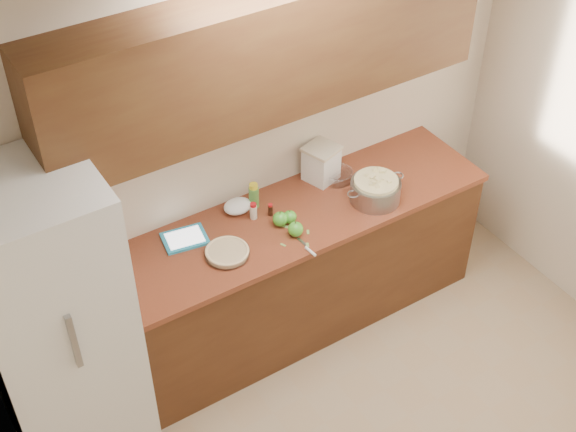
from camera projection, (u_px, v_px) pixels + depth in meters
room_shell at (461, 336)px, 3.58m from camera, size 3.60×3.60×3.60m
counter_run at (285, 273)px, 5.07m from camera, size 2.64×0.68×0.92m
upper_cabinets at (269, 53)px, 4.20m from camera, size 2.60×0.34×0.70m
fridge at (55, 321)px, 4.18m from camera, size 0.70×0.70×1.80m
pie at (227, 252)px, 4.51m from camera, size 0.26×0.26×0.04m
colander at (375, 190)px, 4.86m from camera, size 0.41×0.31×0.15m
flour_canister at (321, 163)px, 4.99m from camera, size 0.24×0.24×0.24m
tablet at (185, 239)px, 4.62m from camera, size 0.28×0.23×0.02m
paring_knife at (309, 250)px, 4.55m from camera, size 0.04×0.19×0.02m
lemon_bottle at (254, 196)px, 4.81m from camera, size 0.06×0.06×0.17m
cinnamon_shaker at (253, 211)px, 4.74m from camera, size 0.04×0.04×0.11m
vanilla_bottle at (270, 210)px, 4.77m from camera, size 0.03×0.03×0.08m
mixing_bowl at (338, 175)px, 5.03m from camera, size 0.19×0.19×0.07m
paper_towel at (238, 206)px, 4.80m from camera, size 0.19×0.16×0.07m
apple_left at (280, 219)px, 4.70m from camera, size 0.09×0.09×0.10m
apple_center at (290, 217)px, 4.72m from camera, size 0.08×0.08×0.09m
apple_front at (296, 229)px, 4.63m from camera, size 0.09×0.09×0.10m
peel_a at (283, 245)px, 4.59m from camera, size 0.03×0.04×0.00m
peel_b at (284, 226)px, 4.72m from camera, size 0.04×0.05×0.00m
peel_c at (307, 245)px, 4.59m from camera, size 0.03×0.04×0.00m
peel_d at (308, 232)px, 4.68m from camera, size 0.03×0.04×0.00m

